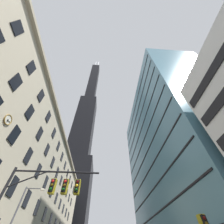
{
  "coord_description": "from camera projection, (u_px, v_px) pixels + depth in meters",
  "views": [
    {
      "loc": [
        0.24,
        -6.07,
        1.88
      ],
      "look_at": [
        2.48,
        26.47,
        38.15
      ],
      "focal_mm": 21.58,
      "sensor_mm": 36.0,
      "label": 1
    }
  ],
  "objects": [
    {
      "name": "dark_skyscraper",
      "position": [
        81.0,
        139.0,
        110.95
      ],
      "size": [
        23.6,
        23.6,
        231.45
      ],
      "color": "black",
      "rests_on": "ground"
    },
    {
      "name": "glass_office_midrise",
      "position": [
        170.0,
        151.0,
        36.72
      ],
      "size": [
        14.62,
        39.18,
        44.04
      ],
      "color": "teal",
      "rests_on": "ground"
    },
    {
      "name": "street_lamppost",
      "position": [
        16.0,
        220.0,
        13.86
      ],
      "size": [
        2.29,
        0.32,
        7.72
      ],
      "color": "#47474C",
      "rests_on": "sidewalk_left"
    },
    {
      "name": "station_building",
      "position": [
        18.0,
        189.0,
        30.24
      ],
      "size": [
        15.78,
        68.97,
        25.47
      ],
      "color": "#BCAF93",
      "rests_on": "ground"
    },
    {
      "name": "traffic_signal_mast",
      "position": [
        45.0,
        194.0,
        9.84
      ],
      "size": [
        7.02,
        0.63,
        6.9
      ],
      "color": "black",
      "rests_on": "sidewalk_left"
    }
  ]
}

